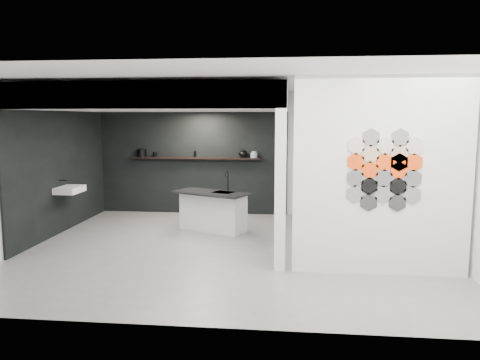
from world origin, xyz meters
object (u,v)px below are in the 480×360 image
partition_panel (381,177)px  glass_vase (254,154)px  stockpot (142,153)px  utensil_cup (155,154)px  glass_bowl (254,155)px  kitchen_island (213,211)px  bottle_dark (195,154)px  kettle (243,154)px  wall_basin (70,190)px

partition_panel → glass_vase: partition_panel is taller
stockpot → partition_panel: bearing=-39.5°
partition_panel → utensil_cup: 5.84m
stockpot → glass_bowl: size_ratio=1.40×
kitchen_island → stockpot: bearing=165.3°
glass_vase → partition_panel: bearing=-61.8°
kitchen_island → glass_bowl: 1.98m
kitchen_island → bottle_dark: bottle_dark is taller
partition_panel → kettle: bearing=121.0°
kitchen_island → partition_panel: bearing=-15.0°
bottle_dark → utensil_cup: bearing=180.0°
partition_panel → wall_basin: size_ratio=4.67×
kitchen_island → bottle_dark: (-0.67, 1.57, 0.99)m
kettle → glass_vase: bearing=16.6°
glass_bowl → partition_panel: bearing=-61.8°
bottle_dark → utensil_cup: bottle_dark is taller
wall_basin → partition_panel: bearing=-18.2°
partition_panel → utensil_cup: size_ratio=25.41×
stockpot → kettle: size_ratio=1.12×
glass_bowl → bottle_dark: size_ratio=1.05×
stockpot → bottle_dark: bearing=0.0°
partition_panel → wall_basin: 5.78m
bottle_dark → utensil_cup: (-0.95, 0.00, -0.02)m
partition_panel → kettle: size_ratio=14.22×
kettle → stockpot: bearing=-163.4°
glass_bowl → bottle_dark: bottle_dark is taller
wall_basin → stockpot: (0.78, 2.07, 0.56)m
bottle_dark → stockpot: bearing=180.0°
kettle → glass_bowl: (0.25, 0.00, -0.03)m
kitchen_island → glass_vase: glass_vase is taller
utensil_cup → glass_bowl: bearing=0.0°
wall_basin → kettle: 3.80m
glass_bowl → glass_vase: size_ratio=1.07×
glass_vase → kitchen_island: bearing=-113.7°
wall_basin → stockpot: stockpot is taller
kitchen_island → bottle_dark: size_ratio=10.77×
bottle_dark → utensil_cup: size_ratio=1.36×
glass_bowl → stockpot: bearing=180.0°
bottle_dark → glass_vase: bearing=0.0°
partition_panel → glass_vase: 4.39m
wall_basin → glass_bowl: glass_bowl is taller
wall_basin → utensil_cup: bearing=62.2°
partition_panel → glass_vase: bearing=118.2°
stockpot → wall_basin: bearing=-110.6°
partition_panel → wall_basin: bearing=161.8°
bottle_dark → kettle: bearing=0.0°
kitchen_island → wall_basin: bearing=-145.0°
kitchen_island → glass_bowl: (0.69, 1.57, 0.98)m
partition_panel → kitchen_island: (-2.77, 2.29, -1.00)m
kitchen_island → glass_bowl: bearing=90.9°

